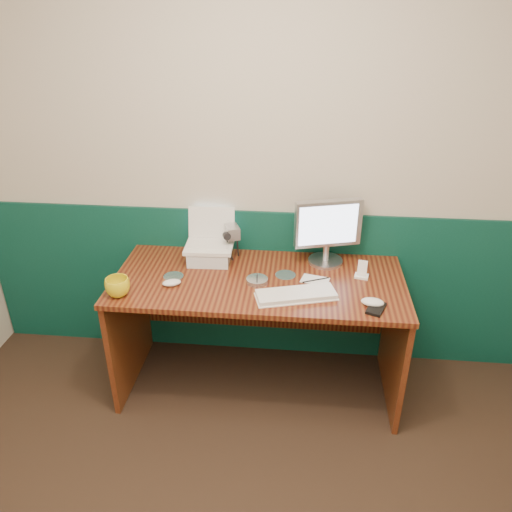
# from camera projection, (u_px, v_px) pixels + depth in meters

# --- Properties ---
(back_wall) EXTENTS (3.50, 0.04, 2.50)m
(back_wall) POSITION_uv_depth(u_px,v_px,m) (258.00, 170.00, 2.84)
(back_wall) COLOR #BDB3A0
(back_wall) RESTS_ON ground
(wainscot) EXTENTS (3.48, 0.02, 1.00)m
(wainscot) POSITION_uv_depth(u_px,v_px,m) (257.00, 284.00, 3.18)
(wainscot) COLOR #08352A
(wainscot) RESTS_ON ground
(desk) EXTENTS (1.60, 0.70, 0.75)m
(desk) POSITION_uv_depth(u_px,v_px,m) (259.00, 334.00, 2.92)
(desk) COLOR #3E130B
(desk) RESTS_ON ground
(laptop_riser) EXTENTS (0.24, 0.21, 0.08)m
(laptop_riser) POSITION_uv_depth(u_px,v_px,m) (210.00, 255.00, 2.91)
(laptop_riser) COLOR silver
(laptop_riser) RESTS_ON desk
(laptop) EXTENTS (0.28, 0.22, 0.23)m
(laptop) POSITION_uv_depth(u_px,v_px,m) (208.00, 231.00, 2.84)
(laptop) COLOR silver
(laptop) RESTS_ON laptop_riser
(monitor) EXTENTS (0.40, 0.21, 0.38)m
(monitor) POSITION_uv_depth(u_px,v_px,m) (327.00, 233.00, 2.83)
(monitor) COLOR #BABABF
(monitor) RESTS_ON desk
(keyboard) EXTENTS (0.43, 0.24, 0.02)m
(keyboard) POSITION_uv_depth(u_px,v_px,m) (296.00, 295.00, 2.57)
(keyboard) COLOR white
(keyboard) RESTS_ON desk
(mouse_right) EXTENTS (0.12, 0.08, 0.04)m
(mouse_right) POSITION_uv_depth(u_px,v_px,m) (372.00, 302.00, 2.50)
(mouse_right) COLOR silver
(mouse_right) RESTS_ON desk
(mouse_left) EXTENTS (0.11, 0.09, 0.03)m
(mouse_left) POSITION_uv_depth(u_px,v_px,m) (172.00, 283.00, 2.67)
(mouse_left) COLOR silver
(mouse_left) RESTS_ON desk
(mug) EXTENTS (0.16, 0.16, 0.10)m
(mug) POSITION_uv_depth(u_px,v_px,m) (118.00, 287.00, 2.57)
(mug) COLOR gold
(mug) RESTS_ON desk
(camcorder) EXTENTS (0.14, 0.16, 0.21)m
(camcorder) POSITION_uv_depth(u_px,v_px,m) (233.00, 242.00, 2.92)
(camcorder) COLOR #A2A2A7
(camcorder) RESTS_ON desk
(cd_spindle) EXTENTS (0.12, 0.12, 0.02)m
(cd_spindle) POSITION_uv_depth(u_px,v_px,m) (257.00, 280.00, 2.70)
(cd_spindle) COLOR #B1B9C1
(cd_spindle) RESTS_ON desk
(cd_loose_a) EXTENTS (0.11, 0.11, 0.00)m
(cd_loose_a) POSITION_uv_depth(u_px,v_px,m) (173.00, 276.00, 2.77)
(cd_loose_a) COLOR #ADB7BE
(cd_loose_a) RESTS_ON desk
(cd_loose_b) EXTENTS (0.12, 0.12, 0.00)m
(cd_loose_b) POSITION_uv_depth(u_px,v_px,m) (285.00, 275.00, 2.78)
(cd_loose_b) COLOR #B2BAC3
(cd_loose_b) RESTS_ON desk
(pen) EXTENTS (0.15, 0.07, 0.01)m
(pen) POSITION_uv_depth(u_px,v_px,m) (316.00, 280.00, 2.72)
(pen) COLOR black
(pen) RESTS_ON desk
(papers) EXTENTS (0.17, 0.13, 0.00)m
(papers) POSITION_uv_depth(u_px,v_px,m) (315.00, 280.00, 2.73)
(papers) COLOR silver
(papers) RESTS_ON desk
(dock) EXTENTS (0.08, 0.07, 0.01)m
(dock) POSITION_uv_depth(u_px,v_px,m) (361.00, 276.00, 2.75)
(dock) COLOR white
(dock) RESTS_ON desk
(music_player) EXTENTS (0.06, 0.04, 0.09)m
(music_player) POSITION_uv_depth(u_px,v_px,m) (362.00, 268.00, 2.73)
(music_player) COLOR white
(music_player) RESTS_ON dock
(pda) EXTENTS (0.12, 0.15, 0.01)m
(pda) POSITION_uv_depth(u_px,v_px,m) (376.00, 308.00, 2.47)
(pda) COLOR black
(pda) RESTS_ON desk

